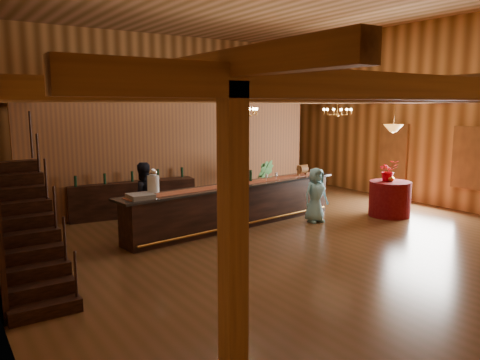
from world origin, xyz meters
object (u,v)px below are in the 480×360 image
raffle_drum (303,169)px  pendant_lamp (393,128)px  bartender (242,187)px  tasting_bar (237,205)px  beverage_dispenser (153,183)px  backbar_shelf (133,199)px  chandelier_left (239,111)px  chandelier_right (337,112)px  staff_second (143,197)px  round_table (390,199)px  floor_plant (262,182)px  guest (316,195)px

raffle_drum → pendant_lamp: (1.75, -1.62, 1.16)m
pendant_lamp → bartender: size_ratio=0.55×
raffle_drum → tasting_bar: bearing=-174.5°
tasting_bar → beverage_dispenser: (-2.31, -0.22, 0.81)m
backbar_shelf → chandelier_left: size_ratio=4.26×
chandelier_right → staff_second: 5.88m
pendant_lamp → staff_second: (-6.24, 2.23, -1.56)m
tasting_bar → backbar_shelf: tasting_bar is taller
tasting_bar → chandelier_right: bearing=-8.0°
backbar_shelf → staff_second: size_ratio=2.03×
round_table → pendant_lamp: 1.92m
chandelier_right → chandelier_left: bearing=-169.2°
chandelier_right → raffle_drum: bearing=162.8°
round_table → floor_plant: size_ratio=0.81×
bartender → floor_plant: size_ratio=1.20×
round_table → pendant_lamp: size_ratio=1.23×
pendant_lamp → staff_second: bearing=160.3°
chandelier_right → pendant_lamp: 1.59m
guest → floor_plant: guest is taller
beverage_dispenser → pendant_lamp: 6.60m
beverage_dispenser → guest: size_ratio=0.42×
pendant_lamp → guest: (-2.15, 0.63, -1.69)m
chandelier_right → bartender: size_ratio=0.49×
raffle_drum → chandelier_right: size_ratio=0.42×
tasting_bar → raffle_drum: (2.35, 0.23, 0.70)m
beverage_dispenser → raffle_drum: (4.66, 0.45, -0.11)m
tasting_bar → beverage_dispenser: size_ratio=10.75×
staff_second → bartender: bearing=-179.0°
round_table → bartender: size_ratio=0.67×
tasting_bar → staff_second: (-2.14, 0.84, 0.30)m
bartender → tasting_bar: bearing=48.6°
chandelier_right → floor_plant: 3.10m
chandelier_right → round_table: bearing=-59.5°
round_table → staff_second: 6.63m
chandelier_left → bartender: bearing=54.3°
tasting_bar → floor_plant: size_ratio=4.69×
raffle_drum → chandelier_right: (0.97, -0.30, 1.59)m
backbar_shelf → floor_plant: size_ratio=2.48×
round_table → chandelier_right: bearing=120.5°
bartender → chandelier_right: bearing=162.6°
round_table → chandelier_right: (-0.78, 1.32, 2.35)m
chandelier_left → pendant_lamp: size_ratio=0.89×
pendant_lamp → chandelier_left: bearing=172.6°
round_table → staff_second: bearing=160.3°
backbar_shelf → pendant_lamp: (5.84, -3.91, 1.92)m
backbar_shelf → chandelier_left: chandelier_left is taller
beverage_dispenser → floor_plant: 4.89m
round_table → guest: 2.25m
chandelier_right → tasting_bar: bearing=178.7°
floor_plant → chandelier_left: bearing=-134.5°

